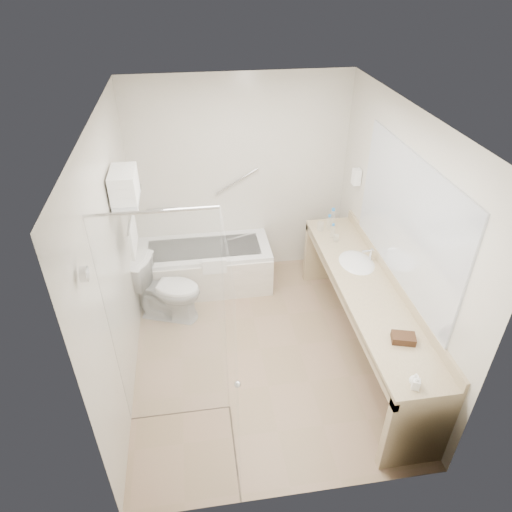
{
  "coord_description": "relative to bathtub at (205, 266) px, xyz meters",
  "views": [
    {
      "loc": [
        -0.56,
        -3.47,
        3.54
      ],
      "look_at": [
        0.0,
        0.3,
        1.0
      ],
      "focal_mm": 32.0,
      "sensor_mm": 36.0,
      "label": 1
    }
  ],
  "objects": [
    {
      "name": "floor",
      "position": [
        0.5,
        -1.24,
        -0.28
      ],
      "size": [
        3.2,
        3.2,
        0.0
      ],
      "primitive_type": "plane",
      "color": "#997A5E",
      "rests_on": "ground"
    },
    {
      "name": "ceiling",
      "position": [
        0.5,
        -1.24,
        2.22
      ],
      "size": [
        2.6,
        3.2,
        0.1
      ],
      "primitive_type": "cube",
      "color": "white",
      "rests_on": "wall_back"
    },
    {
      "name": "wall_back",
      "position": [
        0.5,
        0.36,
        0.97
      ],
      "size": [
        2.6,
        0.1,
        2.5
      ],
      "primitive_type": "cube",
      "color": "beige",
      "rests_on": "ground"
    },
    {
      "name": "wall_front",
      "position": [
        0.5,
        -2.84,
        0.97
      ],
      "size": [
        2.6,
        0.1,
        2.5
      ],
      "primitive_type": "cube",
      "color": "beige",
      "rests_on": "ground"
    },
    {
      "name": "wall_left",
      "position": [
        -0.8,
        -1.24,
        0.97
      ],
      "size": [
        0.1,
        3.2,
        2.5
      ],
      "primitive_type": "cube",
      "color": "beige",
      "rests_on": "ground"
    },
    {
      "name": "wall_right",
      "position": [
        1.8,
        -1.24,
        0.97
      ],
      "size": [
        0.1,
        3.2,
        2.5
      ],
      "primitive_type": "cube",
      "color": "beige",
      "rests_on": "ground"
    },
    {
      "name": "bathtub",
      "position": [
        0.0,
        0.0,
        0.0
      ],
      "size": [
        1.6,
        0.73,
        0.59
      ],
      "color": "silver",
      "rests_on": "floor"
    },
    {
      "name": "grab_bar_short",
      "position": [
        -0.45,
        0.32,
        0.67
      ],
      "size": [
        0.4,
        0.03,
        0.03
      ],
      "primitive_type": "cylinder",
      "rotation": [
        0.0,
        1.57,
        0.0
      ],
      "color": "silver",
      "rests_on": "wall_back"
    },
    {
      "name": "grab_bar_long",
      "position": [
        0.45,
        0.32,
        0.97
      ],
      "size": [
        0.53,
        0.03,
        0.33
      ],
      "primitive_type": "cylinder",
      "rotation": [
        0.0,
        1.05,
        0.0
      ],
      "color": "silver",
      "rests_on": "wall_back"
    },
    {
      "name": "shower_enclosure",
      "position": [
        -0.13,
        -2.16,
        0.79
      ],
      "size": [
        0.96,
        0.91,
        2.11
      ],
      "color": "silver",
      "rests_on": "floor"
    },
    {
      "name": "towel_shelf",
      "position": [
        -0.67,
        -0.89,
        1.48
      ],
      "size": [
        0.24,
        0.55,
        0.81
      ],
      "color": "silver",
      "rests_on": "wall_left"
    },
    {
      "name": "vanity_counter",
      "position": [
        1.52,
        -1.39,
        0.36
      ],
      "size": [
        0.55,
        2.7,
        0.95
      ],
      "color": "tan",
      "rests_on": "floor"
    },
    {
      "name": "sink",
      "position": [
        1.55,
        -0.99,
        0.54
      ],
      "size": [
        0.4,
        0.52,
        0.14
      ],
      "primitive_type": "ellipsoid",
      "color": "silver",
      "rests_on": "vanity_counter"
    },
    {
      "name": "faucet",
      "position": [
        1.7,
        -0.99,
        0.65
      ],
      "size": [
        0.03,
        0.03,
        0.14
      ],
      "primitive_type": "cylinder",
      "color": "silver",
      "rests_on": "vanity_counter"
    },
    {
      "name": "mirror",
      "position": [
        1.79,
        -1.39,
        1.27
      ],
      "size": [
        0.02,
        2.0,
        1.2
      ],
      "primitive_type": "cube",
      "color": "silver",
      "rests_on": "wall_right"
    },
    {
      "name": "hairdryer_unit",
      "position": [
        1.75,
        -0.19,
        1.17
      ],
      "size": [
        0.08,
        0.1,
        0.18
      ],
      "primitive_type": "cube",
      "color": "white",
      "rests_on": "wall_right"
    },
    {
      "name": "toilet",
      "position": [
        -0.45,
        -0.54,
        0.1
      ],
      "size": [
        0.87,
        0.67,
        0.76
      ],
      "primitive_type": "imported",
      "rotation": [
        0.0,
        0.0,
        1.23
      ],
      "color": "silver",
      "rests_on": "floor"
    },
    {
      "name": "amenity_basket",
      "position": [
        1.55,
        -2.16,
        0.61
      ],
      "size": [
        0.22,
        0.18,
        0.06
      ],
      "primitive_type": "cube",
      "rotation": [
        0.0,
        0.0,
        -0.29
      ],
      "color": "#402716",
      "rests_on": "vanity_counter"
    },
    {
      "name": "soap_bottle_a",
      "position": [
        1.44,
        -2.64,
        0.6
      ],
      "size": [
        0.1,
        0.14,
        0.06
      ],
      "primitive_type": "imported",
      "rotation": [
        0.0,
        0.0,
        -0.38
      ],
      "color": "white",
      "rests_on": "vanity_counter"
    },
    {
      "name": "soap_bottle_b",
      "position": [
        1.45,
        -2.6,
        0.62
      ],
      "size": [
        0.12,
        0.13,
        0.08
      ],
      "primitive_type": "imported",
      "rotation": [
        0.0,
        0.0,
        0.35
      ],
      "color": "white",
      "rests_on": "vanity_counter"
    },
    {
      "name": "water_bottle_left",
      "position": [
        1.45,
        -0.29,
        0.66
      ],
      "size": [
        0.06,
        0.06,
        0.19
      ],
      "rotation": [
        0.0,
        0.0,
        -0.37
      ],
      "color": "silver",
      "rests_on": "vanity_counter"
    },
    {
      "name": "water_bottle_mid",
      "position": [
        1.52,
        -0.19,
        0.68
      ],
      "size": [
        0.07,
        0.07,
        0.22
      ],
      "rotation": [
        0.0,
        0.0,
        0.09
      ],
      "color": "silver",
      "rests_on": "vanity_counter"
    },
    {
      "name": "water_bottle_right",
      "position": [
        1.44,
        -0.46,
        0.65
      ],
      "size": [
        0.05,
        0.05,
        0.17
      ],
      "rotation": [
        0.0,
        0.0,
        0.09
      ],
      "color": "silver",
      "rests_on": "vanity_counter"
    },
    {
      "name": "drinking_glass_near",
      "position": [
        1.46,
        -0.55,
        0.61
      ],
      "size": [
        0.08,
        0.08,
        0.08
      ],
      "primitive_type": "cylinder",
      "rotation": [
        0.0,
        0.0,
        -0.44
      ],
      "color": "silver",
      "rests_on": "vanity_counter"
    },
    {
      "name": "drinking_glass_far",
      "position": [
        1.35,
        -0.28,
        0.62
      ],
      "size": [
        0.09,
        0.09,
        0.1
      ],
      "primitive_type": "cylinder",
      "rotation": [
        0.0,
        0.0,
        0.19
      ],
      "color": "silver",
      "rests_on": "vanity_counter"
    }
  ]
}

